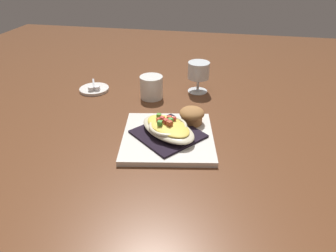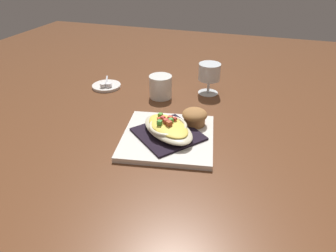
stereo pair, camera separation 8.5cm
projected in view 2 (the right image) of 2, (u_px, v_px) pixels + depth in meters
The scene contains 11 objects.
ground_plane at pixel (168, 139), 0.88m from camera, with size 2.60×2.60×0.00m, color brown.
square_plate at pixel (168, 137), 0.87m from camera, with size 0.26×0.26×0.02m, color white.
folded_napkin at pixel (168, 134), 0.87m from camera, with size 0.17×0.16×0.01m, color black.
gratin_dish at pixel (168, 128), 0.86m from camera, with size 0.20×0.21×0.05m.
muffin at pixel (195, 117), 0.91m from camera, with size 0.08×0.08×0.05m.
coffee_mug at pixel (160, 88), 1.11m from camera, with size 0.11×0.09×0.08m.
stemmed_glass at pixel (209, 74), 1.12m from camera, with size 0.08×0.08×0.12m.
creamer_saucer at pixel (107, 86), 1.20m from camera, with size 0.11×0.11×0.01m, color white.
spoon at pixel (106, 83), 1.20m from camera, with size 0.10×0.06×0.01m.
creamer_cup_0 at pixel (103, 85), 1.17m from camera, with size 0.02×0.02×0.02m, color white.
creamer_cup_1 at pixel (109, 85), 1.18m from camera, with size 0.02×0.02×0.02m, color white.
Camera 2 is at (-0.70, -0.22, 0.49)m, focal length 32.02 mm.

